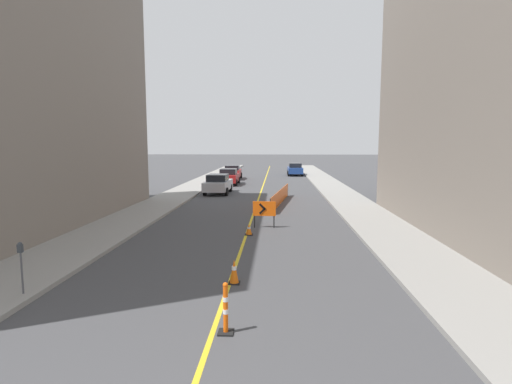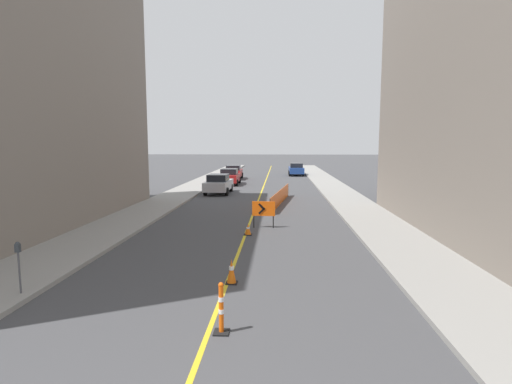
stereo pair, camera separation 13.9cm
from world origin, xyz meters
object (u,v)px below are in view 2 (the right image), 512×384
at_px(parked_car_curb_mid, 230,177).
at_px(parked_car_curb_far, 234,172).
at_px(parked_car_opposite_side, 296,169).
at_px(arrow_barricade_primary, 264,210).
at_px(traffic_cone_third, 248,229).
at_px(parked_car_curb_near, 219,184).
at_px(delineator_post_front, 221,311).
at_px(parking_meter_near_curb, 18,257).
at_px(traffic_cone_second, 231,271).

bearing_deg(parked_car_curb_mid, parked_car_curb_far, 92.98).
relative_size(parked_car_curb_far, parked_car_opposite_side, 1.01).
relative_size(arrow_barricade_primary, parked_car_curb_far, 0.30).
relative_size(traffic_cone_third, parked_car_curb_near, 0.11).
height_order(delineator_post_front, parked_car_curb_near, parked_car_curb_near).
xyz_separation_m(parked_car_curb_far, parking_meter_near_curb, (-1.47, -35.86, 0.31)).
bearing_deg(parked_car_opposite_side, delineator_post_front, -95.31).
relative_size(arrow_barricade_primary, parked_car_opposite_side, 0.30).
xyz_separation_m(parked_car_curb_mid, parked_car_curb_far, (-0.33, 6.29, 0.00)).
bearing_deg(parking_meter_near_curb, parked_car_curb_mid, 86.51).
bearing_deg(parked_car_curb_near, parked_car_opposite_side, 71.57).
height_order(traffic_cone_third, parked_car_curb_mid, parked_car_curb_mid).
relative_size(parked_car_curb_near, parked_car_opposite_side, 1.01).
xyz_separation_m(traffic_cone_third, parked_car_opposite_side, (3.51, 33.81, 0.56)).
height_order(traffic_cone_second, parked_car_curb_near, parked_car_curb_near).
relative_size(traffic_cone_second, parked_car_curb_mid, 0.17).
bearing_deg(parked_car_curb_mid, traffic_cone_second, -82.79).
bearing_deg(arrow_barricade_primary, parked_car_opposite_side, 87.47).
relative_size(arrow_barricade_primary, parking_meter_near_curb, 0.93).
relative_size(traffic_cone_third, parked_car_opposite_side, 0.11).
height_order(traffic_cone_second, arrow_barricade_primary, arrow_barricade_primary).
height_order(traffic_cone_third, parking_meter_near_curb, parking_meter_near_curb).
distance_m(parked_car_curb_mid, parked_car_curb_far, 6.29).
relative_size(parked_car_curb_mid, parked_car_opposite_side, 0.99).
height_order(traffic_cone_second, parked_car_curb_far, parked_car_curb_far).
distance_m(traffic_cone_third, parked_car_curb_far, 28.45).
bearing_deg(parked_car_curb_mid, parking_meter_near_curb, -93.52).
distance_m(arrow_barricade_primary, parking_meter_near_curb, 11.01).
distance_m(traffic_cone_second, parking_meter_near_curb, 5.62).
distance_m(delineator_post_front, parked_car_opposite_side, 43.23).
distance_m(traffic_cone_third, parked_car_curb_mid, 22.18).
relative_size(traffic_cone_second, traffic_cone_third, 1.46).
distance_m(parked_car_curb_near, parked_car_opposite_side, 20.41).
height_order(traffic_cone_second, parked_car_curb_mid, parked_car_curb_mid).
xyz_separation_m(arrow_barricade_primary, parked_car_curb_near, (-4.19, 13.11, -0.09)).
bearing_deg(traffic_cone_third, arrow_barricade_primary, 67.88).
relative_size(delineator_post_front, parked_car_curb_near, 0.26).
bearing_deg(parked_car_curb_mid, parked_car_curb_near, -90.03).
relative_size(parked_car_curb_mid, parking_meter_near_curb, 3.12).
height_order(traffic_cone_third, parked_car_curb_near, parked_car_curb_near).
bearing_deg(arrow_barricade_primary, parking_meter_near_curb, -120.43).
height_order(traffic_cone_third, parked_car_opposite_side, parked_car_opposite_side).
bearing_deg(delineator_post_front, parked_car_curb_mid, 96.82).
bearing_deg(parking_meter_near_curb, parked_car_opposite_side, 77.93).
xyz_separation_m(delineator_post_front, arrow_barricade_primary, (0.47, 10.84, 0.41)).
xyz_separation_m(traffic_cone_second, parked_car_opposite_side, (3.49, 40.03, 0.44)).
height_order(traffic_cone_third, delineator_post_front, delineator_post_front).
distance_m(arrow_barricade_primary, parked_car_curb_near, 13.76).
height_order(parked_car_curb_far, parking_meter_near_curb, parked_car_curb_far).
distance_m(delineator_post_front, arrow_barricade_primary, 10.85).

